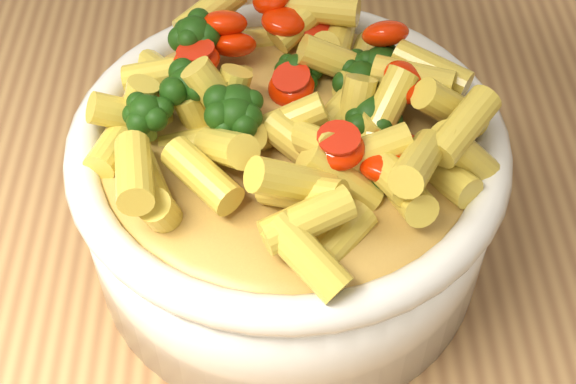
{
  "coord_description": "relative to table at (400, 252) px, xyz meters",
  "views": [
    {
      "loc": [
        -0.1,
        -0.38,
        1.31
      ],
      "look_at": [
        -0.09,
        -0.07,
        0.95
      ],
      "focal_mm": 50.0,
      "sensor_mm": 36.0,
      "label": 1
    }
  ],
  "objects": [
    {
      "name": "pasta_salad",
      "position": [
        -0.09,
        -0.07,
        0.22
      ],
      "size": [
        0.19,
        0.19,
        0.04
      ],
      "color": "#DFC946",
      "rests_on": "serving_bowl"
    },
    {
      "name": "serving_bowl",
      "position": [
        -0.09,
        -0.07,
        0.16
      ],
      "size": [
        0.25,
        0.25,
        0.11
      ],
      "color": "white",
      "rests_on": "table"
    },
    {
      "name": "table",
      "position": [
        0.0,
        0.0,
        0.0
      ],
      "size": [
        1.2,
        0.8,
        0.9
      ],
      "color": "#AC7E4A",
      "rests_on": "ground"
    }
  ]
}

